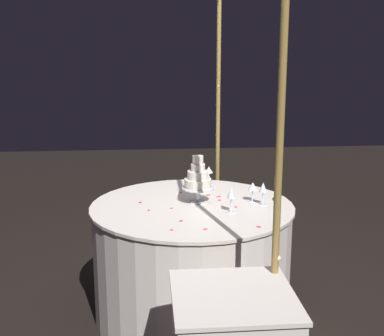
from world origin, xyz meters
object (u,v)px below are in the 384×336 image
(main_table, at_px, (192,260))
(wine_glass_4, at_px, (231,194))
(wine_glass_1, at_px, (207,176))
(wine_glass_2, at_px, (253,187))
(decorative_arch, at_px, (240,98))
(wine_glass_0, at_px, (263,189))
(tiered_cake, at_px, (198,179))
(wine_glass_3, at_px, (209,171))

(main_table, bearing_deg, wine_glass_4, 52.41)
(wine_glass_1, distance_m, wine_glass_2, 0.40)
(decorative_arch, height_order, wine_glass_0, decorative_arch)
(decorative_arch, distance_m, wine_glass_0, 0.63)
(main_table, xyz_separation_m, wine_glass_2, (-0.04, 0.42, 0.50))
(wine_glass_4, bearing_deg, wine_glass_0, 120.40)
(tiered_cake, relative_size, wine_glass_1, 2.02)
(wine_glass_2, bearing_deg, decorative_arch, -68.17)
(wine_glass_3, bearing_deg, main_table, -18.53)
(decorative_arch, xyz_separation_m, wine_glass_4, (0.18, -0.08, -0.59))
(decorative_arch, relative_size, wine_glass_4, 13.78)
(decorative_arch, height_order, wine_glass_1, decorative_arch)
(wine_glass_3, bearing_deg, wine_glass_1, -10.94)
(decorative_arch, relative_size, wine_glass_1, 14.28)
(tiered_cake, distance_m, wine_glass_3, 0.50)
(tiered_cake, xyz_separation_m, wine_glass_0, (0.09, 0.43, -0.05))
(tiered_cake, height_order, wine_glass_0, tiered_cake)
(tiered_cake, xyz_separation_m, wine_glass_1, (-0.27, 0.09, -0.05))
(main_table, height_order, tiered_cake, tiered_cake)
(wine_glass_1, bearing_deg, wine_glass_0, 43.01)
(wine_glass_0, relative_size, wine_glass_2, 1.15)
(tiered_cake, distance_m, wine_glass_2, 0.38)
(wine_glass_0, bearing_deg, decorative_arch, -104.19)
(wine_glass_0, height_order, wine_glass_4, wine_glass_4)
(tiered_cake, bearing_deg, main_table, -40.67)
(main_table, distance_m, wine_glass_1, 0.63)
(decorative_arch, distance_m, wine_glass_1, 0.70)
(wine_glass_1, height_order, wine_glass_2, wine_glass_1)
(wine_glass_0, height_order, wine_glass_1, wine_glass_1)
(wine_glass_2, bearing_deg, wine_glass_3, -152.94)
(wine_glass_0, height_order, wine_glass_3, wine_glass_0)
(wine_glass_3, bearing_deg, wine_glass_0, 27.88)
(decorative_arch, xyz_separation_m, wine_glass_1, (-0.32, -0.18, -0.60))
(decorative_arch, height_order, wine_glass_2, decorative_arch)
(wine_glass_2, height_order, wine_glass_4, wine_glass_4)
(wine_glass_3, bearing_deg, wine_glass_4, 4.92)
(main_table, bearing_deg, wine_glass_1, 156.99)
(tiered_cake, height_order, wine_glass_4, tiered_cake)
(decorative_arch, bearing_deg, main_table, -90.21)
(tiered_cake, distance_m, wine_glass_0, 0.45)
(wine_glass_2, bearing_deg, wine_glass_4, -39.58)
(tiered_cake, bearing_deg, wine_glass_0, 77.78)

